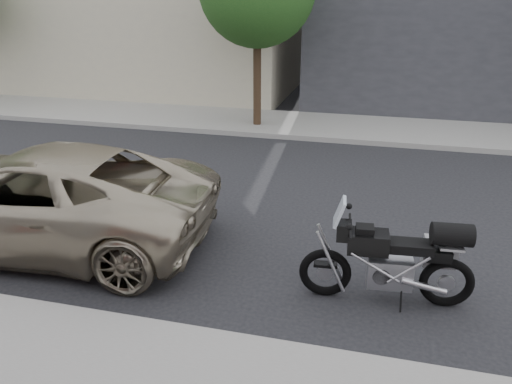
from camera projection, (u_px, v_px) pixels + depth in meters
The scene contains 4 objects.
ground at pixel (281, 212), 9.93m from camera, with size 120.00×120.00×0.00m, color black.
far_sidewalk at pixel (322, 126), 15.72m from camera, with size 44.00×3.00×0.15m, color gray.
motorcycle at pixel (399, 259), 6.89m from camera, with size 2.41×0.91×1.52m.
minivan at pixel (37, 197), 8.47m from camera, with size 2.79×6.05×1.68m, color tan.
Camera 1 is at (-1.72, 8.88, 4.15)m, focal length 35.00 mm.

